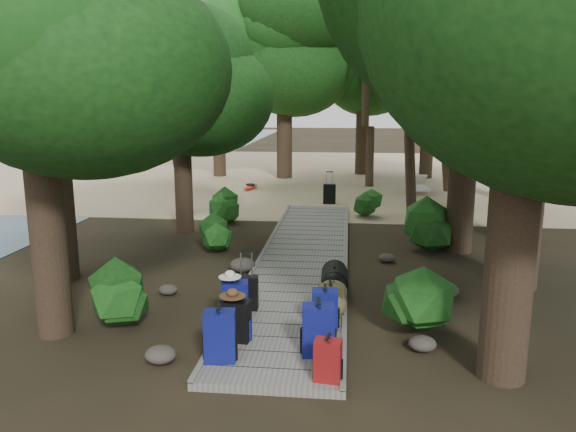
% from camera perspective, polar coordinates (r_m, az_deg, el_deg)
% --- Properties ---
extents(ground, '(120.00, 120.00, 0.00)m').
position_cam_1_polar(ground, '(11.95, 1.22, -5.90)').
color(ground, '#2F2617').
rests_on(ground, ground).
extents(sand_beach, '(40.00, 22.00, 0.02)m').
position_cam_1_polar(sand_beach, '(27.59, 4.07, 4.28)').
color(sand_beach, tan).
rests_on(sand_beach, ground).
extents(boardwalk, '(2.00, 12.00, 0.12)m').
position_cam_1_polar(boardwalk, '(12.88, 1.60, -4.29)').
color(boardwalk, gray).
rests_on(boardwalk, ground).
extents(backpack_left_a, '(0.46, 0.35, 0.79)m').
position_cam_1_polar(backpack_left_a, '(7.84, -6.94, -11.74)').
color(backpack_left_a, navy).
rests_on(backpack_left_a, boardwalk).
extents(backpack_left_b, '(0.40, 0.30, 0.69)m').
position_cam_1_polar(backpack_left_b, '(8.44, -5.16, -10.33)').
color(backpack_left_b, black).
rests_on(backpack_left_b, boardwalk).
extents(backpack_left_c, '(0.45, 0.36, 0.77)m').
position_cam_1_polar(backpack_left_c, '(9.04, -5.38, -8.51)').
color(backpack_left_c, navy).
rests_on(backpack_left_c, boardwalk).
extents(backpack_left_d, '(0.39, 0.32, 0.52)m').
position_cam_1_polar(backpack_left_d, '(9.94, -4.36, -7.34)').
color(backpack_left_d, navy).
rests_on(backpack_left_d, boardwalk).
extents(backpack_right_a, '(0.37, 0.28, 0.60)m').
position_cam_1_polar(backpack_right_a, '(7.35, 4.08, -14.20)').
color(backpack_right_a, maroon).
rests_on(backpack_right_a, boardwalk).
extents(backpack_right_b, '(0.47, 0.35, 0.80)m').
position_cam_1_polar(backpack_right_b, '(7.96, 3.10, -11.24)').
color(backpack_right_b, navy).
rests_on(backpack_right_b, boardwalk).
extents(backpack_right_c, '(0.41, 0.30, 0.69)m').
position_cam_1_polar(backpack_right_c, '(8.86, 3.77, -9.20)').
color(backpack_right_c, navy).
rests_on(backpack_right_c, boardwalk).
extents(backpack_right_d, '(0.41, 0.32, 0.59)m').
position_cam_1_polar(backpack_right_d, '(9.35, 4.31, -8.39)').
color(backpack_right_d, '#3E3E1A').
rests_on(backpack_right_d, boardwalk).
extents(duffel_right_khaki, '(0.51, 0.69, 0.42)m').
position_cam_1_polar(duffel_right_khaki, '(9.64, 4.52, -8.28)').
color(duffel_right_khaki, brown).
rests_on(duffel_right_khaki, boardwalk).
extents(duffel_right_black, '(0.51, 0.79, 0.49)m').
position_cam_1_polar(duffel_right_black, '(10.54, 4.73, -6.30)').
color(duffel_right_black, black).
rests_on(duffel_right_black, boardwalk).
extents(suitcase_on_boardwalk, '(0.38, 0.22, 0.58)m').
position_cam_1_polar(suitcase_on_boardwalk, '(9.63, -4.20, -7.80)').
color(suitcase_on_boardwalk, black).
rests_on(suitcase_on_boardwalk, boardwalk).
extents(lone_suitcase_on_sand, '(0.44, 0.26, 0.68)m').
position_cam_1_polar(lone_suitcase_on_sand, '(19.71, 4.23, 2.25)').
color(lone_suitcase_on_sand, black).
rests_on(lone_suitcase_on_sand, sand_beach).
extents(hat_brown, '(0.39, 0.39, 0.12)m').
position_cam_1_polar(hat_brown, '(8.32, -5.67, -7.73)').
color(hat_brown, '#51351E').
rests_on(hat_brown, backpack_left_b).
extents(hat_white, '(0.36, 0.36, 0.12)m').
position_cam_1_polar(hat_white, '(8.90, -5.93, -5.84)').
color(hat_white, silver).
rests_on(hat_white, backpack_left_c).
extents(kayak, '(1.11, 2.91, 0.28)m').
position_cam_1_polar(kayak, '(22.83, -3.79, 3.08)').
color(kayak, red).
rests_on(kayak, sand_beach).
extents(sun_lounger, '(0.70, 2.05, 0.66)m').
position_cam_1_polar(sun_lounger, '(22.40, 13.27, 3.10)').
color(sun_lounger, silver).
rests_on(sun_lounger, sand_beach).
extents(tree_right_a, '(5.35, 5.35, 8.91)m').
position_cam_1_polar(tree_right_a, '(7.49, 23.34, 17.16)').
color(tree_right_a, black).
rests_on(tree_right_a, ground).
extents(tree_right_b, '(5.38, 5.38, 9.61)m').
position_cam_1_polar(tree_right_b, '(11.51, 24.29, 16.64)').
color(tree_right_b, black).
rests_on(tree_right_b, ground).
extents(tree_right_c, '(5.26, 5.26, 9.10)m').
position_cam_1_polar(tree_right_c, '(13.84, 18.01, 15.07)').
color(tree_right_c, black).
rests_on(tree_right_c, ground).
extents(tree_right_d, '(5.28, 5.28, 9.67)m').
position_cam_1_polar(tree_right_d, '(15.46, 23.06, 15.38)').
color(tree_right_d, black).
rests_on(tree_right_d, ground).
extents(tree_right_e, '(5.40, 5.40, 9.72)m').
position_cam_1_polar(tree_right_e, '(19.34, 17.71, 14.93)').
color(tree_right_e, black).
rests_on(tree_right_e, ground).
extents(tree_right_f, '(6.05, 6.05, 10.81)m').
position_cam_1_polar(tree_right_f, '(21.65, 22.96, 15.64)').
color(tree_right_f, black).
rests_on(tree_right_f, ground).
extents(tree_left_a, '(4.59, 4.59, 7.65)m').
position_cam_1_polar(tree_left_a, '(9.07, -24.36, 11.98)').
color(tree_left_a, black).
rests_on(tree_left_a, ground).
extents(tree_left_b, '(5.58, 5.58, 10.04)m').
position_cam_1_polar(tree_left_b, '(12.14, -23.85, 17.41)').
color(tree_left_b, black).
rests_on(tree_left_b, ground).
extents(tree_left_c, '(4.02, 4.02, 6.98)m').
position_cam_1_polar(tree_left_c, '(15.53, -10.88, 11.10)').
color(tree_left_c, black).
rests_on(tree_left_c, ground).
extents(tree_back_a, '(5.85, 5.85, 10.13)m').
position_cam_1_polar(tree_back_a, '(25.99, -0.38, 15.01)').
color(tree_back_a, black).
rests_on(tree_back_a, ground).
extents(tree_back_b, '(4.96, 4.96, 8.86)m').
position_cam_1_polar(tree_back_b, '(27.52, 7.69, 13.41)').
color(tree_back_b, black).
rests_on(tree_back_b, ground).
extents(tree_back_c, '(4.78, 4.78, 8.61)m').
position_cam_1_polar(tree_back_c, '(26.68, 14.23, 12.94)').
color(tree_back_c, black).
rests_on(tree_back_c, ground).
extents(tree_back_d, '(5.07, 5.07, 8.45)m').
position_cam_1_polar(tree_back_d, '(26.78, -7.16, 13.03)').
color(tree_back_d, black).
rests_on(tree_back_d, ground).
extents(palm_right_a, '(4.38, 4.38, 7.47)m').
position_cam_1_polar(palm_right_a, '(17.90, 13.33, 11.86)').
color(palm_right_a, '#144513').
rests_on(palm_right_a, ground).
extents(palm_right_b, '(4.52, 4.52, 8.74)m').
position_cam_1_polar(palm_right_b, '(23.26, 16.35, 13.20)').
color(palm_right_b, '#144513').
rests_on(palm_right_b, ground).
extents(palm_right_c, '(4.71, 4.71, 7.49)m').
position_cam_1_polar(palm_right_c, '(23.88, 9.13, 11.97)').
color(palm_right_c, '#144513').
rests_on(palm_right_c, ground).
extents(palm_left_a, '(4.76, 4.76, 7.58)m').
position_cam_1_polar(palm_left_a, '(18.19, -11.64, 12.09)').
color(palm_left_a, '#144513').
rests_on(palm_left_a, ground).
extents(rock_left_a, '(0.45, 0.40, 0.25)m').
position_cam_1_polar(rock_left_a, '(8.30, -12.81, -13.58)').
color(rock_left_a, '#4C473F').
rests_on(rock_left_a, ground).
extents(rock_left_b, '(0.36, 0.32, 0.20)m').
position_cam_1_polar(rock_left_b, '(10.94, -12.08, -7.33)').
color(rock_left_b, '#4C473F').
rests_on(rock_left_b, ground).
extents(rock_left_c, '(0.55, 0.50, 0.30)m').
position_cam_1_polar(rock_left_c, '(12.06, -4.64, -5.00)').
color(rock_left_c, '#4C473F').
rests_on(rock_left_c, ground).
extents(rock_left_d, '(0.31, 0.27, 0.17)m').
position_cam_1_polar(rock_left_d, '(15.40, -6.65, -1.58)').
color(rock_left_d, '#4C473F').
rests_on(rock_left_d, ground).
extents(rock_right_a, '(0.41, 0.37, 0.23)m').
position_cam_1_polar(rock_right_a, '(8.68, 13.49, -12.50)').
color(rock_right_a, '#4C473F').
rests_on(rock_right_a, ground).
extents(rock_right_b, '(0.51, 0.46, 0.28)m').
position_cam_1_polar(rock_right_b, '(10.96, 15.67, -7.24)').
color(rock_right_b, '#4C473F').
rests_on(rock_right_b, ground).
extents(rock_right_c, '(0.36, 0.33, 0.20)m').
position_cam_1_polar(rock_right_c, '(12.94, 10.01, -4.21)').
color(rock_right_c, '#4C473F').
rests_on(rock_right_c, ground).
extents(rock_right_d, '(0.51, 0.46, 0.28)m').
position_cam_1_polar(rock_right_d, '(15.76, 13.54, -1.31)').
color(rock_right_d, '#4C473F').
rests_on(rock_right_d, ground).
extents(shrub_left_a, '(1.16, 1.16, 1.04)m').
position_cam_1_polar(shrub_left_a, '(9.60, -17.39, -7.68)').
color(shrub_left_a, '#164916').
rests_on(shrub_left_a, ground).
extents(shrub_left_b, '(0.90, 0.90, 0.81)m').
position_cam_1_polar(shrub_left_b, '(13.60, -7.53, -2.02)').
color(shrub_left_b, '#164916').
rests_on(shrub_left_b, ground).
extents(shrub_left_c, '(1.03, 1.03, 0.93)m').
position_cam_1_polar(shrub_left_c, '(16.82, -6.23, 0.91)').
color(shrub_left_c, '#164916').
rests_on(shrub_left_c, ground).
extents(shrub_right_a, '(1.12, 1.12, 1.01)m').
position_cam_1_polar(shrub_right_a, '(8.99, 13.30, -8.91)').
color(shrub_right_a, '#164916').
rests_on(shrub_right_a, ground).
extents(shrub_right_b, '(1.34, 1.34, 1.21)m').
position_cam_1_polar(shrub_right_b, '(14.07, 13.73, -0.95)').
color(shrub_right_b, '#164916').
rests_on(shrub_right_b, ground).
extents(shrub_right_c, '(0.93, 0.93, 0.83)m').
position_cam_1_polar(shrub_right_c, '(17.60, 8.25, 1.18)').
color(shrub_right_c, '#164916').
rests_on(shrub_right_c, ground).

